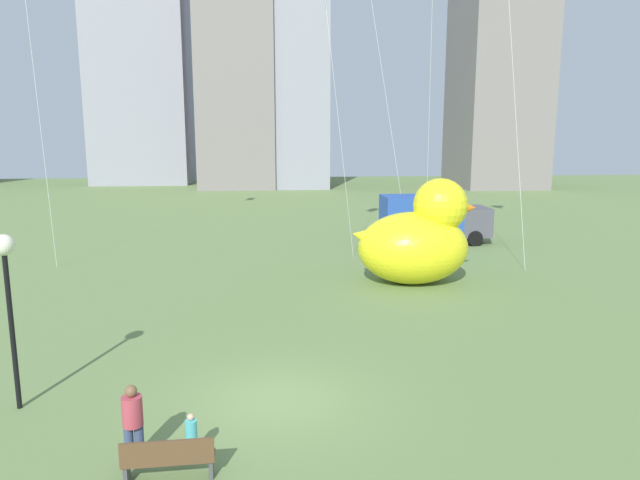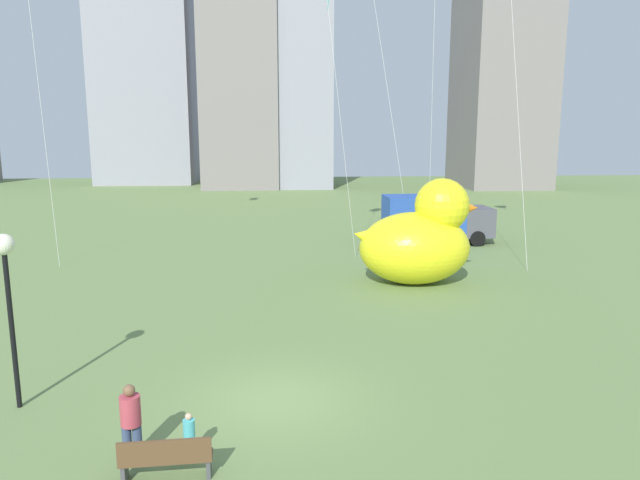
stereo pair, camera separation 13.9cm
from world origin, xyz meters
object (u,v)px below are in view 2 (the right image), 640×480
(box_truck, at_px, (435,219))
(lamppost, at_px, (6,271))
(park_bench, at_px, (166,457))
(person_child, at_px, (189,434))
(person_adult, at_px, (131,420))
(giant_inflatable_duck, at_px, (419,239))

(box_truck, bearing_deg, lamppost, -128.07)
(park_bench, bearing_deg, box_truck, 63.84)
(park_bench, distance_m, person_child, 0.83)
(person_child, bearing_deg, lamppost, 149.84)
(person_child, distance_m, box_truck, 25.03)
(lamppost, bearing_deg, person_child, -30.16)
(person_adult, distance_m, giant_inflatable_duck, 16.39)
(lamppost, bearing_deg, box_truck, 51.93)
(person_child, height_order, lamppost, lamppost)
(person_child, bearing_deg, person_adult, -176.59)
(person_child, height_order, box_truck, box_truck)
(person_adult, height_order, giant_inflatable_duck, giant_inflatable_duck)
(park_bench, bearing_deg, person_adult, 139.14)
(lamppost, bearing_deg, person_adult, -38.56)
(giant_inflatable_duck, xyz_separation_m, lamppost, (-12.45, -10.92, 1.44))
(giant_inflatable_duck, xyz_separation_m, box_truck, (3.09, 8.91, -0.51))
(person_child, relative_size, giant_inflatable_duck, 0.18)
(person_adult, bearing_deg, park_bench, -40.86)
(person_child, relative_size, lamppost, 0.23)
(giant_inflatable_duck, bearing_deg, park_bench, -120.18)
(person_adult, height_order, person_child, person_adult)
(giant_inflatable_duck, bearing_deg, lamppost, -138.73)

